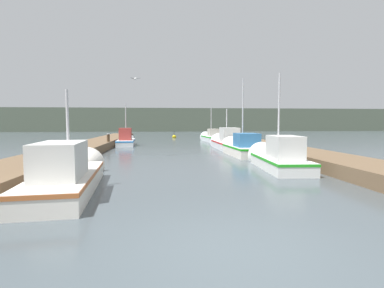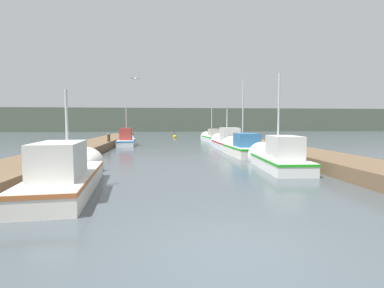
# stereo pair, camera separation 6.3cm
# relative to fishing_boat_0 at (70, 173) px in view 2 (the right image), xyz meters

# --- Properties ---
(ground_plane) EXTENTS (200.00, 200.00, 0.00)m
(ground_plane) POSITION_rel_fishing_boat_0_xyz_m (3.86, -4.91, -0.45)
(ground_plane) COLOR #424C51
(dock_left) EXTENTS (2.52, 40.00, 0.51)m
(dock_left) POSITION_rel_fishing_boat_0_xyz_m (-2.36, 11.09, -0.19)
(dock_left) COLOR brown
(dock_left) RESTS_ON ground_plane
(dock_right) EXTENTS (2.52, 40.00, 0.51)m
(dock_right) POSITION_rel_fishing_boat_0_xyz_m (10.08, 11.09, -0.19)
(dock_right) COLOR brown
(dock_right) RESTS_ON ground_plane
(distant_shore_ridge) EXTENTS (120.00, 16.00, 5.00)m
(distant_shore_ridge) POSITION_rel_fishing_boat_0_xyz_m (3.86, 62.18, 2.05)
(distant_shore_ridge) COLOR #4C5647
(distant_shore_ridge) RESTS_ON ground_plane
(fishing_boat_0) EXTENTS (2.06, 6.36, 3.35)m
(fishing_boat_0) POSITION_rel_fishing_boat_0_xyz_m (0.00, 0.00, 0.00)
(fishing_boat_0) COLOR silver
(fishing_boat_0) RESTS_ON ground_plane
(fishing_boat_1) EXTENTS (1.80, 5.09, 4.49)m
(fishing_boat_1) POSITION_rel_fishing_boat_0_xyz_m (7.70, 3.21, -0.01)
(fishing_boat_1) COLOR silver
(fishing_boat_1) RESTS_ON ground_plane
(fishing_boat_2) EXTENTS (1.72, 4.91, 5.02)m
(fishing_boat_2) POSITION_rel_fishing_boat_0_xyz_m (7.55, 8.46, -0.01)
(fishing_boat_2) COLOR silver
(fishing_boat_2) RESTS_ON ground_plane
(fishing_boat_3) EXTENTS (1.68, 5.60, 3.46)m
(fishing_boat_3) POSITION_rel_fishing_boat_0_xyz_m (7.58, 12.99, 0.02)
(fishing_boat_3) COLOR silver
(fishing_boat_3) RESTS_ON ground_plane
(fishing_boat_4) EXTENTS (1.61, 5.00, 4.00)m
(fishing_boat_4) POSITION_rel_fishing_boat_0_xyz_m (-0.34, 16.94, -0.02)
(fishing_boat_4) COLOR silver
(fishing_boat_4) RESTS_ON ground_plane
(fishing_boat_5) EXTENTS (1.72, 5.12, 3.94)m
(fishing_boat_5) POSITION_rel_fishing_boat_0_xyz_m (7.82, 21.68, -0.05)
(fishing_boat_5) COLOR silver
(fishing_boat_5) RESTS_ON ground_plane
(mooring_piling_0) EXTENTS (0.25, 0.25, 1.12)m
(mooring_piling_0) POSITION_rel_fishing_boat_0_xyz_m (-1.29, 13.76, 0.12)
(mooring_piling_0) COLOR #473523
(mooring_piling_0) RESTS_ON ground_plane
(mooring_piling_1) EXTENTS (0.28, 0.28, 1.08)m
(mooring_piling_1) POSITION_rel_fishing_boat_0_xyz_m (-1.19, 19.75, 0.10)
(mooring_piling_1) COLOR #473523
(mooring_piling_1) RESTS_ON ground_plane
(mooring_piling_2) EXTENTS (0.24, 0.24, 1.11)m
(mooring_piling_2) POSITION_rel_fishing_boat_0_xyz_m (8.92, 20.54, 0.11)
(mooring_piling_2) COLOR #473523
(mooring_piling_2) RESTS_ON ground_plane
(mooring_piling_3) EXTENTS (0.30, 0.30, 1.03)m
(mooring_piling_3) POSITION_rel_fishing_boat_0_xyz_m (8.72, 25.83, 0.07)
(mooring_piling_3) COLOR #473523
(mooring_piling_3) RESTS_ON ground_plane
(channel_buoy) EXTENTS (0.50, 0.50, 1.00)m
(channel_buoy) POSITION_rel_fishing_boat_0_xyz_m (4.27, 28.42, -0.30)
(channel_buoy) COLOR gold
(channel_buoy) RESTS_ON ground_plane
(seagull_lead) EXTENTS (0.56, 0.31, 0.12)m
(seagull_lead) POSITION_rel_fishing_boat_0_xyz_m (1.32, 7.49, 3.90)
(seagull_lead) COLOR white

